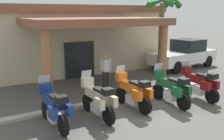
% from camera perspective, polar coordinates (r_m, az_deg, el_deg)
% --- Properties ---
extents(ground_plane, '(80.00, 80.00, 0.00)m').
position_cam_1_polar(ground_plane, '(10.42, 6.70, -8.66)').
color(ground_plane, '#514F4C').
extents(motel_building, '(12.60, 10.31, 4.19)m').
position_cam_1_polar(motel_building, '(17.58, -10.49, 7.11)').
color(motel_building, beige).
rests_on(motel_building, ground_plane).
extents(motorcycle_blue, '(0.72, 2.21, 1.61)m').
position_cam_1_polar(motorcycle_blue, '(8.86, -12.64, -7.96)').
color(motorcycle_blue, black).
rests_on(motorcycle_blue, ground_plane).
extents(motorcycle_cream, '(0.72, 2.21, 1.61)m').
position_cam_1_polar(motorcycle_cream, '(9.41, -3.18, -6.42)').
color(motorcycle_cream, black).
rests_on(motorcycle_cream, ground_plane).
extents(motorcycle_orange, '(0.72, 2.21, 1.61)m').
position_cam_1_polar(motorcycle_orange, '(10.30, 4.57, -4.77)').
color(motorcycle_orange, black).
rests_on(motorcycle_orange, ground_plane).
extents(motorcycle_green, '(0.71, 2.21, 1.61)m').
position_cam_1_polar(motorcycle_green, '(10.96, 12.81, -3.96)').
color(motorcycle_green, black).
rests_on(motorcycle_green, ground_plane).
extents(motorcycle_maroon, '(0.71, 2.21, 1.61)m').
position_cam_1_polar(motorcycle_maroon, '(12.07, 18.54, -2.79)').
color(motorcycle_maroon, black).
rests_on(motorcycle_maroon, ground_plane).
extents(pedestrian, '(0.46, 0.33, 1.76)m').
position_cam_1_polar(pedestrian, '(12.91, -1.39, 0.32)').
color(pedestrian, black).
rests_on(pedestrian, ground_plane).
extents(pickup_truck_white, '(5.40, 2.54, 1.95)m').
position_cam_1_polar(pickup_truck_white, '(18.53, 15.55, 3.34)').
color(pickup_truck_white, black).
rests_on(pickup_truck_white, ground_plane).
extents(palm_tree_near_portico, '(2.32, 2.39, 5.09)m').
position_cam_1_polar(palm_tree_near_portico, '(16.03, 11.02, 12.48)').
color(palm_tree_near_portico, brown).
rests_on(palm_tree_near_portico, ground_plane).
extents(curb_strip, '(10.06, 0.36, 0.12)m').
position_cam_1_polar(curb_strip, '(11.42, 1.14, -6.33)').
color(curb_strip, '#ADA89E').
rests_on(curb_strip, ground_plane).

